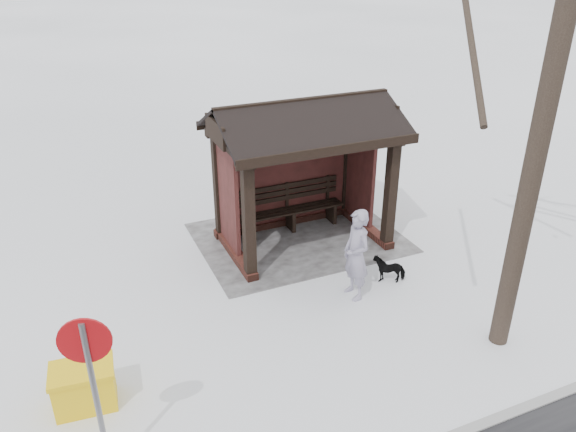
% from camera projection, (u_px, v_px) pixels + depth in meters
% --- Properties ---
extents(ground, '(120.00, 120.00, 0.00)m').
position_uv_depth(ground, '(302.00, 242.00, 11.90)').
color(ground, white).
rests_on(ground, ground).
extents(kerb, '(120.00, 0.15, 0.06)m').
position_uv_depth(kerb, '(479.00, 426.00, 7.38)').
color(kerb, gray).
rests_on(kerb, ground).
extents(trampled_patch, '(4.20, 3.20, 0.02)m').
position_uv_depth(trampled_patch, '(299.00, 238.00, 12.06)').
color(trampled_patch, gray).
rests_on(trampled_patch, ground).
extents(bus_shelter, '(3.60, 2.40, 3.09)m').
position_uv_depth(bus_shelter, '(300.00, 142.00, 11.07)').
color(bus_shelter, '#3C1D15').
rests_on(bus_shelter, ground).
extents(pedestrian, '(0.43, 0.63, 1.69)m').
position_uv_depth(pedestrian, '(356.00, 255.00, 9.74)').
color(pedestrian, gray).
rests_on(pedestrian, ground).
extents(dog, '(0.65, 0.49, 0.50)m').
position_uv_depth(dog, '(389.00, 268.00, 10.48)').
color(dog, black).
rests_on(dog, ground).
extents(grit_bin, '(0.89, 0.65, 0.64)m').
position_uv_depth(grit_bin, '(84.00, 387.00, 7.59)').
color(grit_bin, yellow).
rests_on(grit_bin, ground).
extents(road_sign, '(0.56, 0.18, 2.25)m').
position_uv_depth(road_sign, '(90.00, 365.00, 6.06)').
color(road_sign, slate).
rests_on(road_sign, ground).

